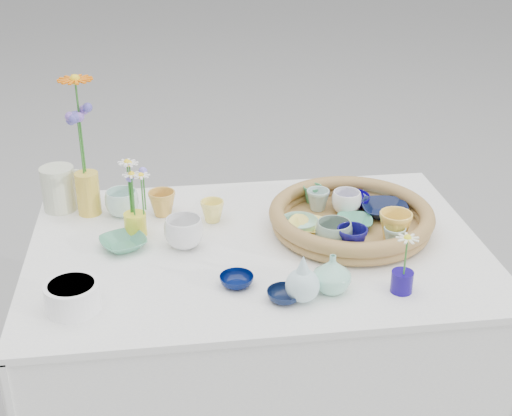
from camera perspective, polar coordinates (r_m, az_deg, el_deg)
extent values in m
imported|color=#0B006E|center=(2.18, 7.61, 0.58)|extent=(0.12, 0.12, 0.04)
imported|color=black|center=(2.14, 10.26, -0.15)|extent=(0.16, 0.16, 0.03)
imported|color=#FFC74B|center=(1.99, 11.07, -1.48)|extent=(0.12, 0.12, 0.08)
imported|color=#439C77|center=(2.06, 7.88, -1.15)|extent=(0.12, 0.12, 0.03)
imported|color=gray|center=(1.93, 6.23, -2.19)|extent=(0.13, 0.13, 0.08)
imported|color=#92D0B7|center=(2.02, 3.46, -1.36)|extent=(0.13, 0.13, 0.03)
imported|color=#A8C6BE|center=(2.14, 4.97, 0.65)|extent=(0.09, 0.09, 0.06)
imported|color=white|center=(2.13, 7.24, 0.45)|extent=(0.10, 0.10, 0.07)
imported|color=#8AAED7|center=(2.23, 9.60, 0.93)|extent=(0.10, 0.10, 0.03)
imported|color=#0C0A51|center=(1.91, 7.67, -2.63)|extent=(0.09, 0.09, 0.08)
imported|color=#FFDF5A|center=(2.02, 4.12, -1.51)|extent=(0.15, 0.15, 0.03)
imported|color=#ACDBC7|center=(1.97, 11.00, -2.26)|extent=(0.07, 0.07, 0.06)
imported|color=#42965D|center=(2.19, 4.54, 1.12)|extent=(0.08, 0.08, 0.05)
imported|color=gold|center=(2.16, -7.52, 0.38)|extent=(0.09, 0.09, 0.08)
imported|color=#FFEA6D|center=(2.11, -3.51, -0.25)|extent=(0.08, 0.08, 0.07)
imported|color=#48906D|center=(2.00, -10.56, -2.78)|extent=(0.16, 0.16, 0.03)
imported|color=silver|center=(1.97, -5.78, -1.98)|extent=(0.14, 0.14, 0.09)
imported|color=#010D3F|center=(1.80, -1.56, -5.83)|extent=(0.10, 0.10, 0.03)
imported|color=silver|center=(2.17, -10.67, 0.39)|extent=(0.11, 0.11, 0.08)
imported|color=#0A1433|center=(1.75, 2.28, -7.01)|extent=(0.11, 0.11, 0.03)
imported|color=#8FD4B7|center=(1.77, 6.11, -5.22)|extent=(0.10, 0.10, 0.10)
cylinder|color=#13066A|center=(1.81, 11.59, -5.79)|extent=(0.07, 0.07, 0.06)
cylinder|color=gold|center=(2.20, -13.28, 1.15)|extent=(0.08, 0.08, 0.13)
cylinder|color=yellow|center=(2.05, -9.63, -1.29)|extent=(0.07, 0.07, 0.07)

